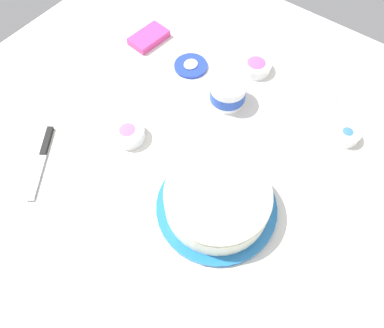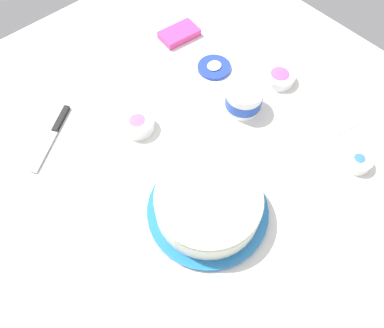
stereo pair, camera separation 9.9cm
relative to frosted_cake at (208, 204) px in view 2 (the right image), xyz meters
The scene contains 10 objects.
ground_plane 0.20m from the frosted_cake, 113.47° to the right, with size 1.54×1.54×0.00m, color silver.
frosted_cake is the anchor object (origin of this frame).
frosting_tub 0.36m from the frosted_cake, 149.38° to the right, with size 0.11×0.11×0.08m.
frosting_tub_lid 0.51m from the frosted_cake, 135.38° to the right, with size 0.11×0.11×0.02m.
spreading_knife 0.51m from the frosted_cake, 71.04° to the right, with size 0.21×0.15×0.01m.
sprinkle_bowl_pink 0.33m from the frosted_cake, 95.17° to the right, with size 0.10×0.10×0.04m.
sprinkle_bowl_blue 0.44m from the frosted_cake, 157.17° to the left, with size 0.08×0.08×0.03m.
sprinkle_bowl_rainbow 0.51m from the frosted_cake, 159.81° to the right, with size 0.10×0.10×0.04m.
candy_box_lower 0.67m from the frosted_cake, 124.42° to the right, with size 0.13×0.08×0.02m, color #E53D8E.
paper_napkin 0.48m from the frosted_cake, behind, with size 0.15×0.15×0.01m, color white.
Camera 2 is at (0.36, 0.44, 0.89)m, focal length 34.77 mm.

